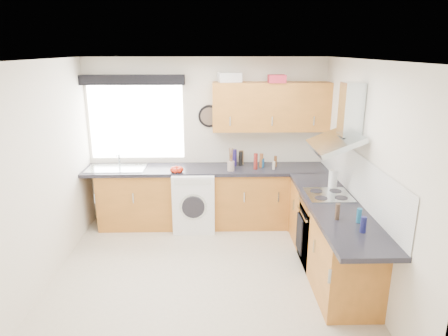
{
  "coord_description": "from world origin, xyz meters",
  "views": [
    {
      "loc": [
        0.14,
        -4.19,
        2.61
      ],
      "look_at": [
        0.25,
        0.85,
        1.1
      ],
      "focal_mm": 32.0,
      "sensor_mm": 36.0,
      "label": 1
    }
  ],
  "objects_px": {
    "washing_machine": "(194,200)",
    "upper_cabinets": "(271,107)",
    "oven": "(325,232)",
    "extractor_hood": "(343,125)"
  },
  "relations": [
    {
      "from": "oven",
      "to": "washing_machine",
      "type": "relative_size",
      "value": 0.96
    },
    {
      "from": "washing_machine",
      "to": "upper_cabinets",
      "type": "bearing_deg",
      "value": 11.22
    },
    {
      "from": "oven",
      "to": "washing_machine",
      "type": "height_order",
      "value": "washing_machine"
    },
    {
      "from": "upper_cabinets",
      "to": "washing_machine",
      "type": "distance_m",
      "value": 1.78
    },
    {
      "from": "extractor_hood",
      "to": "upper_cabinets",
      "type": "xyz_separation_m",
      "value": [
        -0.65,
        1.33,
        0.03
      ]
    },
    {
      "from": "upper_cabinets",
      "to": "washing_machine",
      "type": "xyz_separation_m",
      "value": [
        -1.13,
        -0.23,
        -1.36
      ]
    },
    {
      "from": "oven",
      "to": "extractor_hood",
      "type": "xyz_separation_m",
      "value": [
        0.1,
        -0.0,
        1.34
      ]
    },
    {
      "from": "extractor_hood",
      "to": "upper_cabinets",
      "type": "bearing_deg",
      "value": 116.13
    },
    {
      "from": "oven",
      "to": "washing_machine",
      "type": "bearing_deg",
      "value": 146.83
    },
    {
      "from": "oven",
      "to": "upper_cabinets",
      "type": "xyz_separation_m",
      "value": [
        -0.55,
        1.32,
        1.38
      ]
    }
  ]
}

